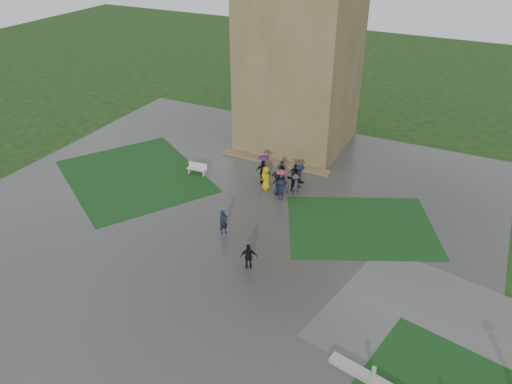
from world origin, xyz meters
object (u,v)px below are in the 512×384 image
at_px(tower, 301,34).
at_px(pedestrian_near, 249,256).
at_px(pedestrian_mid, 223,222).
at_px(bench, 197,168).

bearing_deg(tower, pedestrian_near, -76.41).
height_order(pedestrian_mid, pedestrian_near, pedestrian_mid).
bearing_deg(tower, pedestrian_mid, -85.51).
xyz_separation_m(tower, pedestrian_mid, (1.14, -14.48, -8.18)).
distance_m(bench, pedestrian_mid, 8.14).
relative_size(tower, pedestrian_mid, 11.20).
relative_size(bench, pedestrian_mid, 0.96).
xyz_separation_m(bench, pedestrian_mid, (5.62, -5.88, 0.36)).
bearing_deg(pedestrian_mid, tower, 31.69).
distance_m(tower, bench, 12.92).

